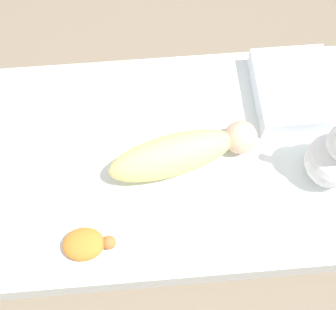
# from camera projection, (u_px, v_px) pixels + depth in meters

# --- Properties ---
(ground_plane) EXTENTS (12.00, 12.00, 0.00)m
(ground_plane) POSITION_uv_depth(u_px,v_px,m) (165.00, 171.00, 1.95)
(ground_plane) COLOR #7A6B56
(bed_mattress) EXTENTS (1.58, 0.94, 0.15)m
(bed_mattress) POSITION_uv_depth(u_px,v_px,m) (165.00, 164.00, 1.89)
(bed_mattress) COLOR white
(bed_mattress) RESTS_ON ground_plane
(swaddled_baby) EXTENTS (0.58, 0.26, 0.16)m
(swaddled_baby) POSITION_uv_depth(u_px,v_px,m) (182.00, 153.00, 1.74)
(swaddled_baby) COLOR #EFDB7F
(swaddled_baby) RESTS_ON bed_mattress
(pillow) EXTENTS (0.30, 0.37, 0.10)m
(pillow) POSITION_uv_depth(u_px,v_px,m) (293.00, 90.00, 1.89)
(pillow) COLOR white
(pillow) RESTS_ON bed_mattress
(turtle_plush) EXTENTS (0.19, 0.12, 0.06)m
(turtle_plush) POSITION_uv_depth(u_px,v_px,m) (86.00, 244.00, 1.64)
(turtle_plush) COLOR orange
(turtle_plush) RESTS_ON bed_mattress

